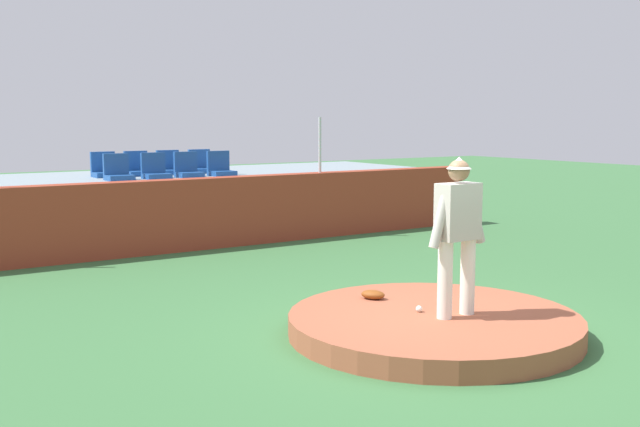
{
  "coord_description": "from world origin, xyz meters",
  "views": [
    {
      "loc": [
        -5.63,
        -6.27,
        2.44
      ],
      "look_at": [
        0.0,
        2.36,
        1.14
      ],
      "focal_mm": 42.36,
      "sensor_mm": 36.0,
      "label": 1
    }
  ],
  "objects_px": {
    "stadium_chair_2": "(188,169)",
    "stadium_chair_5": "(138,168)",
    "baseball": "(419,309)",
    "fielding_glove": "(373,295)",
    "stadium_chair_0": "(118,172)",
    "stadium_chair_7": "(201,166)",
    "stadium_chair_6": "(170,167)",
    "stadium_chair_3": "(220,168)",
    "stadium_chair_1": "(155,170)",
    "pitcher": "(458,225)",
    "stadium_chair_4": "(105,169)"
  },
  "relations": [
    {
      "from": "baseball",
      "to": "stadium_chair_0",
      "type": "bearing_deg",
      "value": 97.41
    },
    {
      "from": "pitcher",
      "to": "baseball",
      "type": "xyz_separation_m",
      "value": [
        -0.23,
        0.36,
        -1.0
      ]
    },
    {
      "from": "stadium_chair_1",
      "to": "stadium_chair_2",
      "type": "bearing_deg",
      "value": -178.75
    },
    {
      "from": "stadium_chair_1",
      "to": "stadium_chair_4",
      "type": "xyz_separation_m",
      "value": [
        -0.71,
        0.91,
        0.0
      ]
    },
    {
      "from": "pitcher",
      "to": "stadium_chair_4",
      "type": "xyz_separation_m",
      "value": [
        -1.18,
        8.83,
        0.16
      ]
    },
    {
      "from": "fielding_glove",
      "to": "stadium_chair_0",
      "type": "height_order",
      "value": "stadium_chair_0"
    },
    {
      "from": "stadium_chair_7",
      "to": "baseball",
      "type": "bearing_deg",
      "value": 82.39
    },
    {
      "from": "stadium_chair_1",
      "to": "stadium_chair_5",
      "type": "xyz_separation_m",
      "value": [
        -0.04,
        0.89,
        0.0
      ]
    },
    {
      "from": "stadium_chair_1",
      "to": "stadium_chair_7",
      "type": "xyz_separation_m",
      "value": [
        1.38,
        0.91,
        0.0
      ]
    },
    {
      "from": "stadium_chair_3",
      "to": "baseball",
      "type": "bearing_deg",
      "value": 81.38
    },
    {
      "from": "fielding_glove",
      "to": "stadium_chair_1",
      "type": "bearing_deg",
      "value": 150.59
    },
    {
      "from": "baseball",
      "to": "stadium_chair_5",
      "type": "bearing_deg",
      "value": 91.9
    },
    {
      "from": "stadium_chair_7",
      "to": "stadium_chair_6",
      "type": "bearing_deg",
      "value": 0.51
    },
    {
      "from": "pitcher",
      "to": "stadium_chair_1",
      "type": "bearing_deg",
      "value": 91.77
    },
    {
      "from": "baseball",
      "to": "stadium_chair_0",
      "type": "height_order",
      "value": "stadium_chair_0"
    },
    {
      "from": "pitcher",
      "to": "baseball",
      "type": "height_order",
      "value": "pitcher"
    },
    {
      "from": "stadium_chair_4",
      "to": "stadium_chair_6",
      "type": "distance_m",
      "value": 1.37
    },
    {
      "from": "stadium_chair_2",
      "to": "stadium_chair_0",
      "type": "bearing_deg",
      "value": 0.77
    },
    {
      "from": "fielding_glove",
      "to": "stadium_chair_1",
      "type": "distance_m",
      "value": 6.87
    },
    {
      "from": "pitcher",
      "to": "stadium_chair_3",
      "type": "height_order",
      "value": "pitcher"
    },
    {
      "from": "stadium_chair_6",
      "to": "stadium_chair_7",
      "type": "xyz_separation_m",
      "value": [
        0.72,
        0.01,
        0.0
      ]
    },
    {
      "from": "stadium_chair_5",
      "to": "stadium_chair_7",
      "type": "height_order",
      "value": "same"
    },
    {
      "from": "baseball",
      "to": "stadium_chair_7",
      "type": "distance_m",
      "value": 8.62
    },
    {
      "from": "stadium_chair_0",
      "to": "stadium_chair_3",
      "type": "distance_m",
      "value": 2.13
    },
    {
      "from": "fielding_glove",
      "to": "stadium_chair_2",
      "type": "distance_m",
      "value": 6.9
    },
    {
      "from": "stadium_chair_1",
      "to": "stadium_chair_5",
      "type": "height_order",
      "value": "same"
    },
    {
      "from": "fielding_glove",
      "to": "stadium_chair_7",
      "type": "xyz_separation_m",
      "value": [
        1.19,
        7.68,
        1.14
      ]
    },
    {
      "from": "stadium_chair_2",
      "to": "stadium_chair_3",
      "type": "xyz_separation_m",
      "value": [
        0.71,
        -0.03,
        0.0
      ]
    },
    {
      "from": "stadium_chair_0",
      "to": "stadium_chair_4",
      "type": "xyz_separation_m",
      "value": [
        0.03,
        0.92,
        0.0
      ]
    },
    {
      "from": "pitcher",
      "to": "stadium_chair_0",
      "type": "distance_m",
      "value": 8.01
    },
    {
      "from": "stadium_chair_0",
      "to": "fielding_glove",
      "type": "bearing_deg",
      "value": 97.75
    },
    {
      "from": "baseball",
      "to": "stadium_chair_3",
      "type": "height_order",
      "value": "stadium_chair_3"
    },
    {
      "from": "stadium_chair_5",
      "to": "stadium_chair_0",
      "type": "bearing_deg",
      "value": 51.89
    },
    {
      "from": "stadium_chair_2",
      "to": "stadium_chair_5",
      "type": "bearing_deg",
      "value": -50.59
    },
    {
      "from": "stadium_chair_1",
      "to": "stadium_chair_4",
      "type": "bearing_deg",
      "value": -52.26
    },
    {
      "from": "baseball",
      "to": "fielding_glove",
      "type": "distance_m",
      "value": 0.79
    },
    {
      "from": "baseball",
      "to": "stadium_chair_6",
      "type": "bearing_deg",
      "value": 87.2
    },
    {
      "from": "stadium_chair_3",
      "to": "fielding_glove",
      "type": "bearing_deg",
      "value": 79.88
    },
    {
      "from": "stadium_chair_5",
      "to": "fielding_glove",
      "type": "bearing_deg",
      "value": 91.64
    },
    {
      "from": "baseball",
      "to": "stadium_chair_7",
      "type": "height_order",
      "value": "stadium_chair_7"
    },
    {
      "from": "pitcher",
      "to": "stadium_chair_3",
      "type": "distance_m",
      "value": 7.96
    },
    {
      "from": "stadium_chair_3",
      "to": "stadium_chair_1",
      "type": "bearing_deg",
      "value": -0.46
    },
    {
      "from": "fielding_glove",
      "to": "stadium_chair_4",
      "type": "height_order",
      "value": "stadium_chair_4"
    },
    {
      "from": "stadium_chair_0",
      "to": "stadium_chair_2",
      "type": "height_order",
      "value": "same"
    },
    {
      "from": "stadium_chair_0",
      "to": "stadium_chair_2",
      "type": "bearing_deg",
      "value": -179.23
    },
    {
      "from": "pitcher",
      "to": "stadium_chair_2",
      "type": "relative_size",
      "value": 3.57
    },
    {
      "from": "pitcher",
      "to": "stadium_chair_2",
      "type": "height_order",
      "value": "pitcher"
    },
    {
      "from": "baseball",
      "to": "stadium_chair_4",
      "type": "xyz_separation_m",
      "value": [
        -0.95,
        8.48,
        1.16
      ]
    },
    {
      "from": "stadium_chair_3",
      "to": "stadium_chair_7",
      "type": "bearing_deg",
      "value": -89.16
    },
    {
      "from": "stadium_chair_3",
      "to": "stadium_chair_6",
      "type": "height_order",
      "value": "same"
    }
  ]
}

